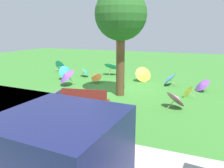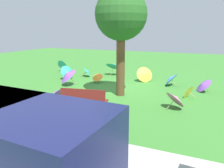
# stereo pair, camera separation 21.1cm
# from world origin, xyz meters

# --- Properties ---
(ground) EXTENTS (40.00, 40.00, 0.00)m
(ground) POSITION_xyz_m (0.00, 0.00, 0.00)
(ground) COLOR #387A2D
(park_bench) EXTENTS (1.66, 0.76, 0.90)m
(park_bench) POSITION_xyz_m (-0.21, 3.17, 0.47)
(park_bench) COLOR maroon
(park_bench) RESTS_ON ground
(shade_tree) EXTENTS (2.17, 2.17, 4.56)m
(shade_tree) POSITION_xyz_m (-0.54, 0.56, 3.40)
(shade_tree) COLOR brown
(shade_tree) RESTS_ON ground
(parasol_purple_0) EXTENTS (0.92, 0.97, 0.66)m
(parasol_purple_0) POSITION_xyz_m (-3.89, -1.50, 0.34)
(parasol_purple_0) COLOR tan
(parasol_purple_0) RESTS_ON ground
(parasol_teal_0) EXTENTS (0.89, 0.96, 0.84)m
(parasol_teal_0) POSITION_xyz_m (3.55, -1.34, 0.42)
(parasol_teal_0) COLOR tan
(parasol_teal_0) RESTS_ON ground
(parasol_blue_0) EXTENTS (0.81, 0.95, 0.76)m
(parasol_blue_0) POSITION_xyz_m (-2.28, -2.10, 0.38)
(parasol_blue_0) COLOR tan
(parasol_blue_0) RESTS_ON ground
(parasol_teal_1) EXTENTS (0.92, 0.93, 0.85)m
(parasol_teal_1) POSITION_xyz_m (5.34, -3.44, 0.42)
(parasol_teal_1) COLOR tan
(parasol_teal_1) RESTS_ON ground
(parasol_teal_2) EXTENTS (1.09, 1.06, 0.95)m
(parasol_teal_2) POSITION_xyz_m (1.55, -3.56, 0.63)
(parasol_teal_2) COLOR tan
(parasol_teal_2) RESTS_ON ground
(parasol_pink_0) EXTENTS (1.01, 1.02, 0.73)m
(parasol_pink_0) POSITION_xyz_m (-3.07, 1.40, 0.40)
(parasol_pink_0) COLOR tan
(parasol_pink_0) RESTS_ON ground
(parasol_purple_1) EXTENTS (1.28, 1.28, 0.96)m
(parasol_purple_1) POSITION_xyz_m (2.68, -0.01, 0.57)
(parasol_purple_1) COLOR tan
(parasol_purple_1) RESTS_ON ground
(parasol_orange_0) EXTENTS (0.59, 0.54, 0.57)m
(parasol_orange_0) POSITION_xyz_m (1.47, -1.12, 0.35)
(parasol_orange_0) COLOR tan
(parasol_orange_0) RESTS_ON ground
(parasol_purple_2) EXTENTS (0.77, 0.78, 0.75)m
(parasol_purple_2) POSITION_xyz_m (1.36, 2.67, 0.43)
(parasol_purple_2) COLOR tan
(parasol_purple_2) RESTS_ON ground
(parasol_teal_3) EXTENTS (0.81, 0.86, 0.65)m
(parasol_teal_3) POSITION_xyz_m (2.85, -2.46, 0.33)
(parasol_teal_3) COLOR tan
(parasol_teal_3) RESTS_ON ground
(parasol_yellow_1) EXTENTS (1.08, 1.03, 0.86)m
(parasol_yellow_1) POSITION_xyz_m (-0.82, -2.49, 0.43)
(parasol_yellow_1) COLOR tan
(parasol_yellow_1) RESTS_ON ground
(parasol_yellow_2) EXTENTS (0.66, 0.67, 0.57)m
(parasol_yellow_2) POSITION_xyz_m (-3.33, -0.19, 0.29)
(parasol_yellow_2) COLOR tan
(parasol_yellow_2) RESTS_ON ground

